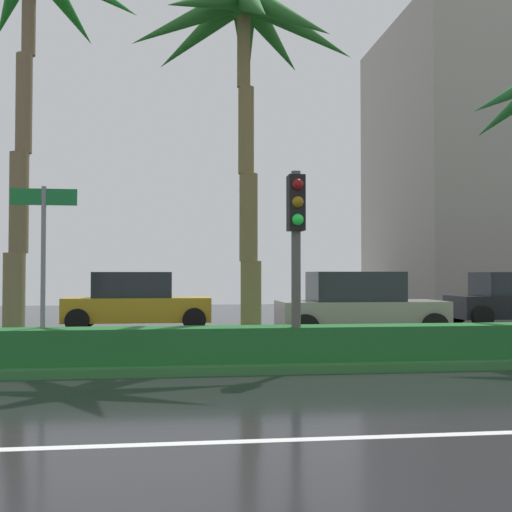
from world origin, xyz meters
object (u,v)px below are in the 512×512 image
at_px(traffic_signal_median_right, 296,230).
at_px(car_in_traffic_second, 137,302).
at_px(palm_tree_centre_left, 26,5).
at_px(palm_tree_centre, 244,41).
at_px(car_in_traffic_third, 359,306).
at_px(street_name_sign, 43,249).

xyz_separation_m(traffic_signal_median_right, car_in_traffic_second, (-3.22, 8.62, -1.58)).
height_order(palm_tree_centre_left, palm_tree_centre, palm_tree_centre_left).
bearing_deg(palm_tree_centre, car_in_traffic_third, 45.04).
distance_m(palm_tree_centre, car_in_traffic_third, 7.35).
xyz_separation_m(traffic_signal_median_right, street_name_sign, (-4.28, 0.41, -0.33)).
relative_size(palm_tree_centre_left, street_name_sign, 2.73).
relative_size(palm_tree_centre_left, palm_tree_centre, 1.07).
bearing_deg(car_in_traffic_second, car_in_traffic_third, -28.58).
relative_size(palm_tree_centre_left, car_in_traffic_third, 1.90).
bearing_deg(car_in_traffic_third, traffic_signal_median_right, -116.54).
relative_size(traffic_signal_median_right, car_in_traffic_third, 0.76).
distance_m(palm_tree_centre_left, palm_tree_centre, 4.28).
bearing_deg(street_name_sign, palm_tree_centre_left, 114.55).
relative_size(car_in_traffic_second, car_in_traffic_third, 1.00).
bearing_deg(traffic_signal_median_right, palm_tree_centre_left, 159.58).
xyz_separation_m(car_in_traffic_second, car_in_traffic_third, (5.92, -3.22, 0.00)).
height_order(traffic_signal_median_right, car_in_traffic_third, traffic_signal_median_right).
distance_m(street_name_sign, car_in_traffic_second, 8.38).
height_order(palm_tree_centre, car_in_traffic_second, palm_tree_centre).
xyz_separation_m(palm_tree_centre, car_in_traffic_third, (3.38, 3.38, -5.58)).
bearing_deg(traffic_signal_median_right, car_in_traffic_second, 110.46).
xyz_separation_m(palm_tree_centre_left, traffic_signal_median_right, (4.93, -1.83, -4.44)).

